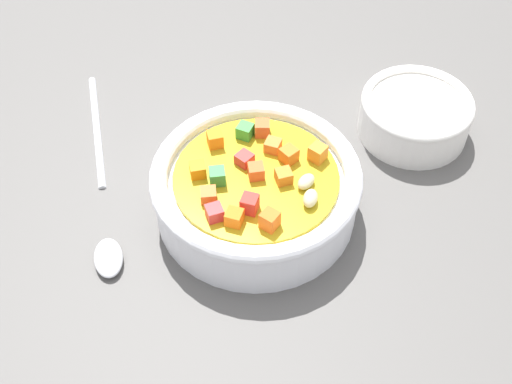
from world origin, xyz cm
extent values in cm
cube|color=#565451|center=(0.00, 0.00, -1.00)|extent=(140.00, 140.00, 2.00)
cylinder|color=white|center=(0.00, 0.00, 1.96)|extent=(16.59, 16.59, 3.91)
torus|color=white|center=(0.00, 0.00, 4.36)|extent=(17.08, 17.08, 1.48)
cylinder|color=gold|center=(0.00, 0.00, 4.11)|extent=(13.39, 13.39, 0.40)
cube|color=green|center=(1.72, 4.29, 4.90)|extent=(1.69, 1.69, 1.19)
ellipsoid|color=beige|center=(1.95, -4.61, 4.85)|extent=(2.01, 1.96, 1.08)
cube|color=#D6632A|center=(-4.38, -0.44, 4.79)|extent=(1.65, 1.65, 0.96)
cube|color=orange|center=(-1.91, -4.78, 5.04)|extent=(1.59, 1.59, 1.45)
cube|color=red|center=(0.16, 1.71, 4.78)|extent=(1.50, 1.50, 0.94)
cube|color=orange|center=(-3.92, -3.03, 4.89)|extent=(1.72, 1.72, 1.16)
cube|color=orange|center=(3.17, 0.08, 4.94)|extent=(1.38, 1.38, 1.26)
cube|color=orange|center=(-0.90, 4.79, 4.95)|extent=(1.55, 1.55, 1.28)
cube|color=orange|center=(2.77, 1.70, 4.80)|extent=(1.71, 1.71, 0.97)
cube|color=orange|center=(1.55, -1.62, 4.84)|extent=(1.52, 1.52, 1.07)
cube|color=red|center=(-2.32, -2.65, 5.03)|extent=(1.72, 1.72, 1.43)
cube|color=#E75D2B|center=(-0.19, 0.27, 4.88)|extent=(1.62, 1.62, 1.13)
cube|color=#DF5D2F|center=(3.09, 3.74, 4.94)|extent=(1.70, 1.70, 1.26)
cube|color=orange|center=(-3.79, 2.66, 4.87)|extent=(1.59, 1.59, 1.12)
cube|color=orange|center=(5.22, -1.16, 5.00)|extent=(1.54, 1.54, 1.38)
cube|color=green|center=(-2.88, 1.16, 4.96)|extent=(1.63, 1.63, 1.29)
ellipsoid|color=beige|center=(2.72, -3.01, 4.79)|extent=(1.98, 1.60, 0.96)
cube|color=red|center=(-4.92, -1.82, 4.86)|extent=(1.47, 1.47, 1.11)
cylinder|color=silver|center=(-7.22, 16.29, 0.34)|extent=(5.95, 14.20, 0.69)
ellipsoid|color=silver|center=(-12.65, 1.98, 0.50)|extent=(3.49, 4.40, 1.00)
cylinder|color=white|center=(17.40, 0.07, 1.71)|extent=(10.05, 10.05, 3.42)
torus|color=white|center=(17.40, 0.07, 3.62)|extent=(10.15, 10.15, 0.80)
camera|label=1|loc=(-19.79, -30.20, 44.34)|focal=47.44mm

